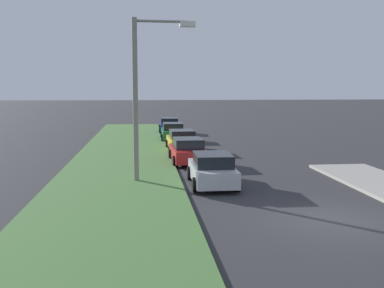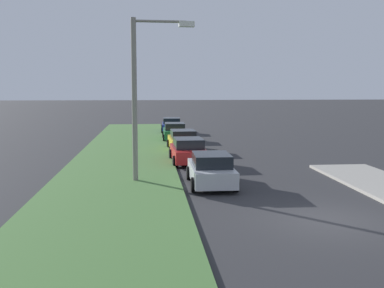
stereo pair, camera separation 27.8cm
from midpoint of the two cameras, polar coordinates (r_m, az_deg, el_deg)
name	(u,v)px [view 2 (the right image)]	position (r m, az deg, el deg)	size (l,w,h in m)	color
ground	(329,221)	(16.18, 17.13, -9.05)	(300.00, 300.00, 0.00)	#2D2D30
grass_median	(119,170)	(24.75, -8.66, -3.15)	(60.00, 6.00, 0.12)	#477238
parked_car_silver	(211,170)	(20.72, 2.78, -3.22)	(4.32, 2.07, 1.47)	#B2B5BA
parked_car_red	(188,151)	(26.84, -0.18, -0.86)	(4.35, 2.11, 1.47)	red
parked_car_yellow	(183,141)	(32.08, -0.89, 0.43)	(4.35, 2.11, 1.47)	gold
parked_car_green	(175,132)	(38.55, -1.96, 1.53)	(4.32, 2.06, 1.47)	#1E6B38
parked_car_blue	(172,125)	(45.09, -2.36, 2.32)	(4.37, 2.15, 1.47)	#23389E
streetlight	(142,88)	(21.18, -5.83, 6.96)	(0.44, 2.88, 7.50)	gray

